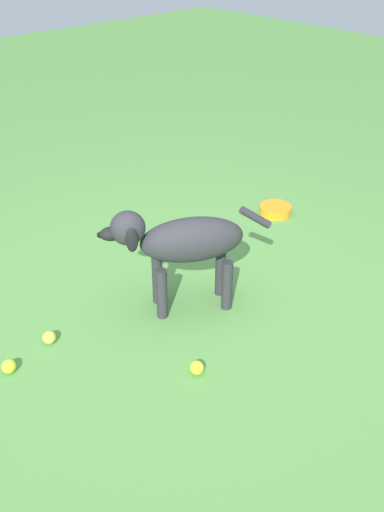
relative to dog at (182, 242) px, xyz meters
name	(u,v)px	position (x,y,z in m)	size (l,w,h in m)	color
ground	(174,309)	(0.05, -0.01, -0.39)	(14.00, 14.00, 0.00)	#548C42
dog	(182,242)	(0.00, 0.00, 0.00)	(0.78, 0.50, 0.59)	#2D2D33
tennis_ball_0	(9,366)	(0.92, -0.17, -0.36)	(0.07, 0.07, 0.07)	#CBE52E
tennis_ball_1	(49,337)	(0.68, -0.22, -0.36)	(0.07, 0.07, 0.07)	#BFD540
tennis_ball_2	(197,368)	(0.30, 0.43, -0.36)	(0.07, 0.07, 0.07)	#C6DB29
water_bowl	(275,210)	(-1.17, -0.34, -0.36)	(0.22, 0.22, 0.06)	orange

